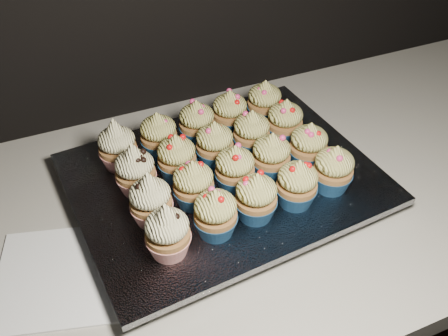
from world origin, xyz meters
name	(u,v)px	position (x,y,z in m)	size (l,w,h in m)	color
cabinet	(269,328)	(0.00, 1.70, 0.43)	(2.40, 0.60, 0.86)	black
worktop	(285,188)	(0.00, 1.70, 0.88)	(2.44, 0.64, 0.04)	beige
napkin	(60,275)	(-0.39, 1.65, 0.90)	(0.18, 0.18, 0.00)	white
baking_tray	(224,186)	(-0.11, 1.72, 0.91)	(0.44, 0.34, 0.02)	black
foil_lining	(224,178)	(-0.11, 1.72, 0.93)	(0.48, 0.37, 0.01)	silver
cupcake_0	(168,232)	(-0.24, 1.60, 0.97)	(0.06, 0.06, 0.10)	red
cupcake_1	(215,214)	(-0.17, 1.61, 0.97)	(0.06, 0.06, 0.08)	navy
cupcake_2	(256,197)	(-0.10, 1.62, 0.97)	(0.06, 0.06, 0.08)	navy
cupcake_3	(297,184)	(-0.03, 1.62, 0.97)	(0.06, 0.06, 0.08)	navy
cupcake_4	(333,169)	(0.04, 1.62, 0.97)	(0.06, 0.06, 0.08)	navy
cupcake_5	(151,200)	(-0.24, 1.67, 0.97)	(0.06, 0.06, 0.10)	red
cupcake_6	(194,185)	(-0.17, 1.68, 0.97)	(0.06, 0.06, 0.08)	navy
cupcake_7	(235,169)	(-0.10, 1.68, 0.97)	(0.06, 0.06, 0.08)	navy
cupcake_8	(271,156)	(-0.04, 1.69, 0.97)	(0.06, 0.06, 0.08)	navy
cupcake_9	(308,146)	(0.03, 1.69, 0.97)	(0.06, 0.06, 0.08)	navy
cupcake_10	(135,171)	(-0.25, 1.74, 0.97)	(0.06, 0.06, 0.10)	red
cupcake_11	(177,158)	(-0.18, 1.75, 0.97)	(0.06, 0.06, 0.08)	navy
cupcake_12	(215,145)	(-0.11, 1.75, 0.97)	(0.06, 0.06, 0.08)	navy
cupcake_13	(252,133)	(-0.04, 1.76, 0.97)	(0.06, 0.06, 0.08)	navy
cupcake_14	(285,122)	(0.03, 1.76, 0.97)	(0.06, 0.06, 0.08)	navy
cupcake_15	(117,146)	(-0.26, 1.81, 0.97)	(0.06, 0.06, 0.10)	red
cupcake_16	(159,135)	(-0.19, 1.81, 0.97)	(0.06, 0.06, 0.08)	navy
cupcake_17	(197,123)	(-0.11, 1.82, 0.97)	(0.06, 0.06, 0.08)	navy
cupcake_18	(230,112)	(-0.05, 1.83, 0.97)	(0.06, 0.06, 0.08)	navy
cupcake_19	(264,102)	(0.02, 1.83, 0.97)	(0.06, 0.06, 0.08)	navy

